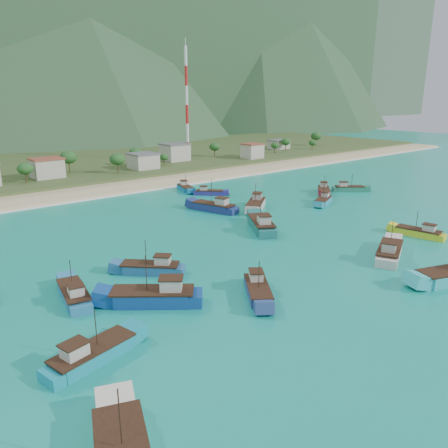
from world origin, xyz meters
TOP-DOWN VIEW (x-y plane):
  - ground at (0.00, 0.00)m, footprint 600.00×600.00m
  - beach at (0.00, 79.00)m, footprint 400.00×18.00m
  - land at (0.00, 140.00)m, footprint 400.00×110.00m
  - surf_line at (0.00, 69.50)m, footprint 400.00×2.50m
  - village at (6.57, 104.33)m, footprint 213.38×29.86m
  - vegetation at (-0.57, 103.52)m, footprint 277.90×25.49m
  - radio_tower at (50.56, 108.00)m, footprint 1.20×1.20m
  - boat_2 at (-16.71, -5.97)m, footprint 8.38×10.09m
  - boat_3 at (-24.48, 11.19)m, footprint 9.74×9.64m
  - boat_4 at (-42.37, -6.57)m, footprint 11.26×5.56m
  - boat_8 at (18.69, 31.77)m, footprint 11.84×10.33m
  - boat_10 at (28.77, -6.99)m, footprint 4.58×10.18m
  - boat_13 at (36.73, 24.07)m, footprint 9.93×6.58m
  - boat_14 at (-29.82, 1.17)m, footprint 12.52×11.02m
  - boat_16 at (47.23, 32.21)m, footprint 9.86×9.25m
  - boat_17 at (55.93, 29.45)m, footprint 9.44×8.33m
  - boat_18 at (6.59, 17.26)m, footprint 10.26×13.23m
  - boat_19 at (19.41, 52.56)m, footprint 8.28×7.96m
  - boat_24 at (8.65, 36.48)m, footprint 7.33×12.98m
  - boat_25 at (12.42, -9.81)m, footprint 12.58×8.38m
  - boat_26 at (-38.09, 9.55)m, footprint 4.91×10.90m
  - boat_28 at (17.49, 62.19)m, footprint 5.49×10.01m

SIDE VIEW (x-z plane):
  - ground at x=0.00m, z-range 0.00..0.00m
  - beach at x=0.00m, z-range -0.60..0.60m
  - land at x=0.00m, z-range -1.20..1.20m
  - surf_line at x=0.00m, z-range -0.04..0.04m
  - boat_19 at x=19.41m, z-range -2.06..3.18m
  - boat_28 at x=17.49m, z-range -2.20..3.47m
  - boat_13 at x=36.73m, z-range -2.20..3.48m
  - boat_17 at x=55.93m, z-range -2.23..3.54m
  - boat_10 at x=28.77m, z-range -2.24..3.57m
  - boat_2 at x=-16.71m, z-range -2.32..3.73m
  - boat_16 at x=47.23m, z-range -2.36..3.82m
  - boat_26 at x=-38.09m, z-range -2.37..3.85m
  - boat_3 at x=-24.48m, z-range -2.38..3.87m
  - boat_4 at x=-42.37m, z-range -2.43..3.96m
  - boat_25 at x=12.42m, z-range -2.69..4.52m
  - boat_8 at x=18.69m, z-range -2.69..4.52m
  - boat_24 at x=8.65m, z-range -2.73..4.63m
  - boat_14 at x=-29.82m, z-range -2.83..4.82m
  - boat_18 at x=6.59m, z-range -2.87..4.91m
  - village at x=6.57m, z-range 1.26..8.04m
  - vegetation at x=-0.57m, z-range 1.04..8.98m
  - radio_tower at x=50.56m, z-range 1.60..47.75m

